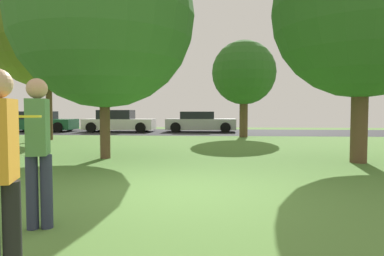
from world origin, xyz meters
The scene contains 11 objects.
ground_plane centered at (0.00, 0.00, 0.00)m, with size 44.00×44.00×0.00m, color #547F38.
road_strip centered at (0.00, 16.00, 0.00)m, with size 44.00×6.40×0.01m, color #28282B.
oak_tree_center centered at (4.53, 3.55, 4.07)m, with size 4.69×4.69×6.43m.
oak_tree_right centered at (2.13, 12.16, 3.32)m, with size 3.30×3.30×4.99m.
oak_tree_left centered at (-7.13, 9.81, 5.18)m, with size 5.59×5.59×7.98m.
maple_tree_near centered at (-2.53, 3.90, 4.09)m, with size 5.24×5.24×6.71m.
person_catcher centered at (-1.38, -2.07, 1.00)m, with size 0.30×0.37×1.79m.
frisbee_disc centered at (-1.24, -2.53, 1.35)m, with size 0.37×0.37×0.03m.
parked_car_green centered at (-10.84, 15.96, 0.61)m, with size 4.48×1.96×1.32m.
parked_car_white centered at (-5.58, 16.01, 0.64)m, with size 4.47×2.01×1.41m.
parked_car_silver centered at (-0.32, 16.28, 0.61)m, with size 4.42×1.99×1.31m.
Camera 1 is at (0.72, -6.02, 1.42)m, focal length 32.51 mm.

